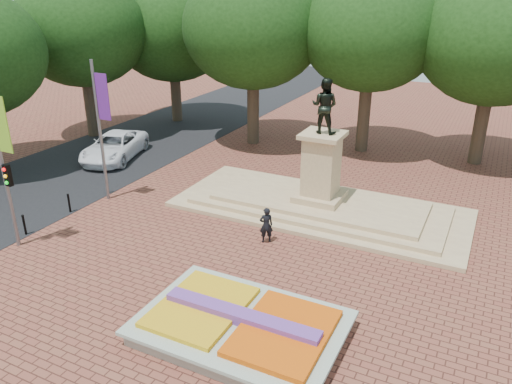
{
  "coord_description": "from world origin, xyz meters",
  "views": [
    {
      "loc": [
        7.08,
        -13.18,
        10.3
      ],
      "look_at": [
        -1.45,
        3.99,
        2.2
      ],
      "focal_mm": 35.0,
      "sensor_mm": 36.0,
      "label": 1
    }
  ],
  "objects_px": {
    "van": "(114,146)",
    "pedestrian": "(266,225)",
    "monument": "(320,193)",
    "flower_bed": "(242,326)"
  },
  "relations": [
    {
      "from": "van",
      "to": "pedestrian",
      "type": "distance_m",
      "value": 14.37
    },
    {
      "from": "monument",
      "to": "pedestrian",
      "type": "distance_m",
      "value": 4.18
    },
    {
      "from": "flower_bed",
      "to": "pedestrian",
      "type": "height_order",
      "value": "pedestrian"
    },
    {
      "from": "flower_bed",
      "to": "monument",
      "type": "relative_size",
      "value": 0.45
    },
    {
      "from": "monument",
      "to": "van",
      "type": "height_order",
      "value": "monument"
    },
    {
      "from": "pedestrian",
      "to": "monument",
      "type": "bearing_deg",
      "value": -139.79
    },
    {
      "from": "van",
      "to": "pedestrian",
      "type": "relative_size",
      "value": 3.58
    },
    {
      "from": "flower_bed",
      "to": "van",
      "type": "xyz_separation_m",
      "value": [
        -15.17,
        11.59,
        0.42
      ]
    },
    {
      "from": "pedestrian",
      "to": "flower_bed",
      "type": "bearing_deg",
      "value": 71.41
    },
    {
      "from": "monument",
      "to": "pedestrian",
      "type": "relative_size",
      "value": 8.76
    }
  ]
}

